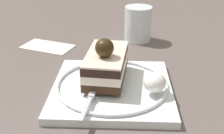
% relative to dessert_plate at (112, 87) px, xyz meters
% --- Properties ---
extents(ground_plane, '(2.40, 2.40, 0.00)m').
position_rel_dessert_plate_xyz_m(ground_plane, '(-0.02, 0.02, -0.01)').
color(ground_plane, '#5C504C').
extents(dessert_plate, '(0.21, 0.21, 0.02)m').
position_rel_dessert_plate_xyz_m(dessert_plate, '(0.00, 0.00, 0.00)').
color(dessert_plate, white).
rests_on(dessert_plate, ground_plane).
extents(cake_slice, '(0.07, 0.13, 0.08)m').
position_rel_dessert_plate_xyz_m(cake_slice, '(0.01, -0.02, 0.04)').
color(cake_slice, '#392214').
rests_on(cake_slice, dessert_plate).
extents(whipped_cream_dollop, '(0.04, 0.04, 0.03)m').
position_rel_dessert_plate_xyz_m(whipped_cream_dollop, '(-0.07, 0.02, 0.03)').
color(whipped_cream_dollop, white).
rests_on(whipped_cream_dollop, dessert_plate).
extents(fork, '(0.02, 0.11, 0.00)m').
position_rel_dessert_plate_xyz_m(fork, '(0.03, 0.06, 0.01)').
color(fork, silver).
rests_on(fork, dessert_plate).
extents(drink_glass_far, '(0.07, 0.07, 0.09)m').
position_rel_dessert_plate_xyz_m(drink_glass_far, '(-0.05, -0.27, 0.03)').
color(drink_glass_far, silver).
rests_on(drink_glass_far, ground_plane).
extents(folded_napkin, '(0.14, 0.10, 0.00)m').
position_rel_dessert_plate_xyz_m(folded_napkin, '(0.17, -0.20, -0.01)').
color(folded_napkin, white).
rests_on(folded_napkin, ground_plane).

